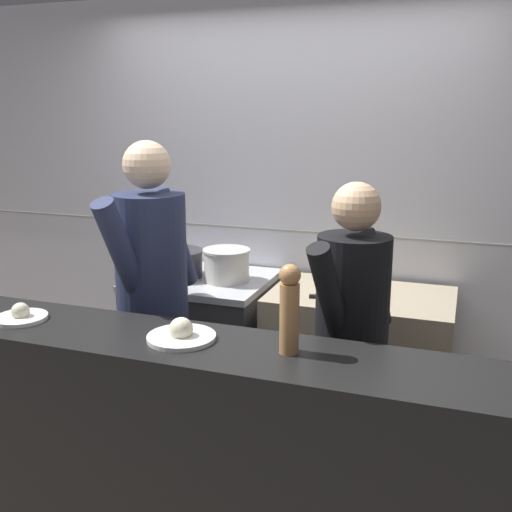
{
  "coord_description": "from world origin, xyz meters",
  "views": [
    {
      "loc": [
        1.06,
        -2.22,
        1.9
      ],
      "look_at": [
        0.03,
        0.66,
        1.15
      ],
      "focal_mm": 42.0,
      "sensor_mm": 36.0,
      "label": 1
    }
  ],
  "objects_px": {
    "mixing_bowl_steel": "(349,282)",
    "plated_dish_appetiser": "(181,334)",
    "chef_head_cook": "(152,297)",
    "sauce_pot": "(227,264)",
    "oven_range": "(204,345)",
    "plated_dish_main": "(21,316)",
    "chef_sous": "(351,340)",
    "stock_pot": "(177,262)",
    "pepper_mill": "(289,307)",
    "chefs_knife": "(335,298)"
  },
  "relations": [
    {
      "from": "mixing_bowl_steel",
      "to": "plated_dish_appetiser",
      "type": "bearing_deg",
      "value": -108.81
    },
    {
      "from": "chef_head_cook",
      "to": "pepper_mill",
      "type": "bearing_deg",
      "value": -24.07
    },
    {
      "from": "oven_range",
      "to": "chef_head_cook",
      "type": "bearing_deg",
      "value": -87.25
    },
    {
      "from": "sauce_pot",
      "to": "chefs_knife",
      "type": "distance_m",
      "value": 0.7
    },
    {
      "from": "mixing_bowl_steel",
      "to": "plated_dish_main",
      "type": "height_order",
      "value": "plated_dish_main"
    },
    {
      "from": "chef_head_cook",
      "to": "mixing_bowl_steel",
      "type": "bearing_deg",
      "value": 46.57
    },
    {
      "from": "plated_dish_appetiser",
      "to": "oven_range",
      "type": "bearing_deg",
      "value": 110.97
    },
    {
      "from": "mixing_bowl_steel",
      "to": "plated_dish_main",
      "type": "distance_m",
      "value": 1.75
    },
    {
      "from": "chef_head_cook",
      "to": "sauce_pot",
      "type": "bearing_deg",
      "value": 85.38
    },
    {
      "from": "chefs_knife",
      "to": "plated_dish_appetiser",
      "type": "bearing_deg",
      "value": -109.58
    },
    {
      "from": "chefs_knife",
      "to": "plated_dish_appetiser",
      "type": "distance_m",
      "value": 1.16
    },
    {
      "from": "sauce_pot",
      "to": "mixing_bowl_steel",
      "type": "height_order",
      "value": "sauce_pot"
    },
    {
      "from": "mixing_bowl_steel",
      "to": "chef_sous",
      "type": "relative_size",
      "value": 0.14
    },
    {
      "from": "sauce_pot",
      "to": "plated_dish_main",
      "type": "xyz_separation_m",
      "value": [
        -0.46,
        -1.23,
        0.03
      ]
    },
    {
      "from": "oven_range",
      "to": "plated_dish_main",
      "type": "distance_m",
      "value": 1.41
    },
    {
      "from": "oven_range",
      "to": "chef_sous",
      "type": "bearing_deg",
      "value": -33.77
    },
    {
      "from": "stock_pot",
      "to": "chef_sous",
      "type": "xyz_separation_m",
      "value": [
        1.21,
        -0.67,
        -0.09
      ]
    },
    {
      "from": "pepper_mill",
      "to": "chef_head_cook",
      "type": "xyz_separation_m",
      "value": [
        -0.88,
        0.53,
        -0.21
      ]
    },
    {
      "from": "pepper_mill",
      "to": "chef_head_cook",
      "type": "bearing_deg",
      "value": 148.7
    },
    {
      "from": "plated_dish_main",
      "to": "chefs_knife",
      "type": "bearing_deg",
      "value": 44.21
    },
    {
      "from": "plated_dish_appetiser",
      "to": "pepper_mill",
      "type": "bearing_deg",
      "value": 2.01
    },
    {
      "from": "sauce_pot",
      "to": "plated_dish_main",
      "type": "height_order",
      "value": "sauce_pot"
    },
    {
      "from": "sauce_pot",
      "to": "plated_dish_main",
      "type": "bearing_deg",
      "value": -110.34
    },
    {
      "from": "mixing_bowl_steel",
      "to": "chefs_knife",
      "type": "xyz_separation_m",
      "value": [
        -0.04,
        -0.18,
        -0.05
      ]
    },
    {
      "from": "stock_pot",
      "to": "chef_head_cook",
      "type": "distance_m",
      "value": 0.67
    },
    {
      "from": "plated_dish_main",
      "to": "pepper_mill",
      "type": "relative_size",
      "value": 0.65
    },
    {
      "from": "stock_pot",
      "to": "mixing_bowl_steel",
      "type": "distance_m",
      "value": 1.06
    },
    {
      "from": "sauce_pot",
      "to": "chef_head_cook",
      "type": "xyz_separation_m",
      "value": [
        -0.14,
        -0.65,
        -0.02
      ]
    },
    {
      "from": "mixing_bowl_steel",
      "to": "chef_sous",
      "type": "distance_m",
      "value": 0.75
    },
    {
      "from": "chefs_knife",
      "to": "chef_head_cook",
      "type": "xyz_separation_m",
      "value": [
        -0.82,
        -0.53,
        0.08
      ]
    },
    {
      "from": "sauce_pot",
      "to": "chef_head_cook",
      "type": "distance_m",
      "value": 0.67
    },
    {
      "from": "sauce_pot",
      "to": "chef_sous",
      "type": "height_order",
      "value": "chef_sous"
    },
    {
      "from": "chef_head_cook",
      "to": "chefs_knife",
      "type": "bearing_deg",
      "value": 40.17
    },
    {
      "from": "stock_pot",
      "to": "pepper_mill",
      "type": "height_order",
      "value": "pepper_mill"
    },
    {
      "from": "stock_pot",
      "to": "plated_dish_main",
      "type": "bearing_deg",
      "value": -96.19
    },
    {
      "from": "mixing_bowl_steel",
      "to": "pepper_mill",
      "type": "height_order",
      "value": "pepper_mill"
    },
    {
      "from": "chef_sous",
      "to": "plated_dish_main",
      "type": "bearing_deg",
      "value": -139.5
    },
    {
      "from": "plated_dish_appetiser",
      "to": "chef_head_cook",
      "type": "height_order",
      "value": "chef_head_cook"
    },
    {
      "from": "sauce_pot",
      "to": "plated_dish_appetiser",
      "type": "xyz_separation_m",
      "value": [
        0.3,
        -1.2,
        0.03
      ]
    },
    {
      "from": "sauce_pot",
      "to": "plated_dish_main",
      "type": "relative_size",
      "value": 1.27
    },
    {
      "from": "oven_range",
      "to": "stock_pot",
      "type": "height_order",
      "value": "stock_pot"
    },
    {
      "from": "pepper_mill",
      "to": "chef_sous",
      "type": "xyz_separation_m",
      "value": [
        0.14,
        0.51,
        -0.3
      ]
    },
    {
      "from": "stock_pot",
      "to": "chef_sous",
      "type": "bearing_deg",
      "value": -29.0
    },
    {
      "from": "mixing_bowl_steel",
      "to": "chef_head_cook",
      "type": "bearing_deg",
      "value": -140.66
    },
    {
      "from": "plated_dish_main",
      "to": "pepper_mill",
      "type": "bearing_deg",
      "value": 2.12
    },
    {
      "from": "oven_range",
      "to": "pepper_mill",
      "type": "xyz_separation_m",
      "value": [
        0.91,
        -1.21,
        0.74
      ]
    },
    {
      "from": "chefs_knife",
      "to": "pepper_mill",
      "type": "bearing_deg",
      "value": -87.06
    },
    {
      "from": "oven_range",
      "to": "chef_sous",
      "type": "xyz_separation_m",
      "value": [
        1.05,
        -0.7,
        0.44
      ]
    },
    {
      "from": "chefs_knife",
      "to": "oven_range",
      "type": "bearing_deg",
      "value": 170.34
    },
    {
      "from": "stock_pot",
      "to": "chef_head_cook",
      "type": "height_order",
      "value": "chef_head_cook"
    }
  ]
}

